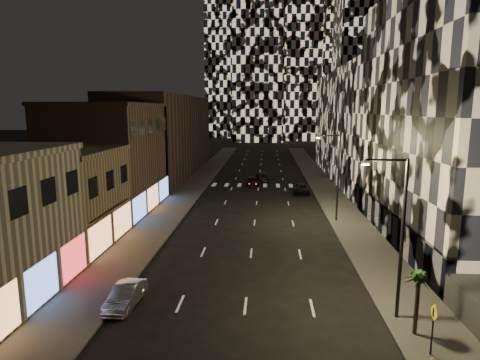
# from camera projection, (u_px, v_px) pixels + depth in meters

# --- Properties ---
(sidewalk_left) EXTENTS (4.00, 120.00, 0.15)m
(sidewalk_left) POSITION_uv_depth(u_px,v_px,m) (195.00, 184.00, 63.15)
(sidewalk_left) COLOR #47443F
(sidewalk_left) RESTS_ON ground
(sidewalk_right) EXTENTS (4.00, 120.00, 0.15)m
(sidewalk_right) POSITION_uv_depth(u_px,v_px,m) (323.00, 186.00, 61.85)
(sidewalk_right) COLOR #47443F
(sidewalk_right) RESTS_ON ground
(curb_left) EXTENTS (0.20, 120.00, 0.15)m
(curb_left) POSITION_uv_depth(u_px,v_px,m) (208.00, 184.00, 63.02)
(curb_left) COLOR #4C4C47
(curb_left) RESTS_ON ground
(curb_right) EXTENTS (0.20, 120.00, 0.15)m
(curb_right) POSITION_uv_depth(u_px,v_px,m) (310.00, 185.00, 61.99)
(curb_right) COLOR #4C4C47
(curb_right) RESTS_ON ground
(retail_tan) EXTENTS (10.00, 10.00, 8.00)m
(retail_tan) POSITION_uv_depth(u_px,v_px,m) (54.00, 200.00, 34.43)
(retail_tan) COLOR #806C4D
(retail_tan) RESTS_ON ground
(retail_brown) EXTENTS (10.00, 15.00, 12.00)m
(retail_brown) POSITION_uv_depth(u_px,v_px,m) (109.00, 159.00, 46.36)
(retail_brown) COLOR brown
(retail_brown) RESTS_ON ground
(retail_filler_left) EXTENTS (10.00, 40.00, 14.00)m
(retail_filler_left) POSITION_uv_depth(u_px,v_px,m) (166.00, 136.00, 72.23)
(retail_filler_left) COLOR brown
(retail_filler_left) RESTS_ON ground
(midrise_base) EXTENTS (0.60, 25.00, 3.00)m
(midrise_base) POSITION_uv_depth(u_px,v_px,m) (388.00, 223.00, 36.40)
(midrise_base) COLOR #383838
(midrise_base) RESTS_ON ground
(midrise_filler_right) EXTENTS (16.00, 40.00, 18.00)m
(midrise_filler_right) POSITION_uv_depth(u_px,v_px,m) (380.00, 126.00, 66.52)
(midrise_filler_right) COLOR #232326
(midrise_filler_right) RESTS_ON ground
(tower_center_low) EXTENTS (18.00, 18.00, 95.00)m
(tower_center_low) POSITION_uv_depth(u_px,v_px,m) (259.00, 7.00, 142.80)
(tower_center_low) COLOR black
(tower_center_low) RESTS_ON ground
(streetlight_near) EXTENTS (2.55, 0.25, 9.00)m
(streetlight_near) POSITION_uv_depth(u_px,v_px,m) (398.00, 228.00, 21.74)
(streetlight_near) COLOR black
(streetlight_near) RESTS_ON sidewalk_right
(streetlight_far) EXTENTS (2.55, 0.25, 9.00)m
(streetlight_far) POSITION_uv_depth(u_px,v_px,m) (336.00, 172.00, 41.39)
(streetlight_far) COLOR black
(streetlight_far) RESTS_ON sidewalk_right
(car_silver_parked) EXTENTS (1.57, 4.01, 1.30)m
(car_silver_parked) POSITION_uv_depth(u_px,v_px,m) (126.00, 296.00, 24.07)
(car_silver_parked) COLOR #95969A
(car_silver_parked) RESTS_ON ground
(car_dark_midlane) EXTENTS (2.15, 4.28, 1.40)m
(car_dark_midlane) POSITION_uv_depth(u_px,v_px,m) (253.00, 181.00, 62.21)
(car_dark_midlane) COLOR black
(car_dark_midlane) RESTS_ON ground
(car_dark_oncoming) EXTENTS (2.47, 5.18, 1.46)m
(car_dark_oncoming) POSITION_uv_depth(u_px,v_px,m) (262.00, 176.00, 66.30)
(car_dark_oncoming) COLOR black
(car_dark_oncoming) RESTS_ON ground
(car_dark_rightlane) EXTENTS (2.26, 4.75, 1.31)m
(car_dark_rightlane) POSITION_uv_depth(u_px,v_px,m) (301.00, 189.00, 56.24)
(car_dark_rightlane) COLOR black
(car_dark_rightlane) RESTS_ON ground
(ped_sign) EXTENTS (0.13, 0.86, 2.58)m
(ped_sign) POSITION_uv_depth(u_px,v_px,m) (433.00, 320.00, 18.86)
(ped_sign) COLOR black
(ped_sign) RESTS_ON sidewalk_right
(palm_tree) EXTENTS (1.74, 1.76, 3.45)m
(palm_tree) POSITION_uv_depth(u_px,v_px,m) (419.00, 282.00, 20.46)
(palm_tree) COLOR #47331E
(palm_tree) RESTS_ON sidewalk_right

